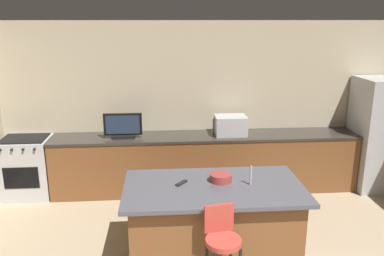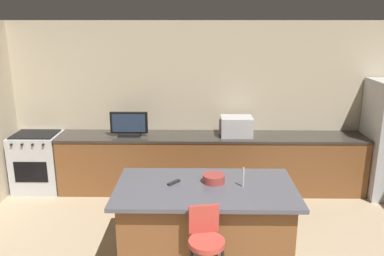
{
  "view_description": "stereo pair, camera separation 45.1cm",
  "coord_description": "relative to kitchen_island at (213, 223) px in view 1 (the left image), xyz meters",
  "views": [
    {
      "loc": [
        -0.77,
        -1.58,
        2.67
      ],
      "look_at": [
        -0.39,
        3.3,
        1.3
      ],
      "focal_mm": 36.66,
      "sensor_mm": 36.0,
      "label": 1
    },
    {
      "loc": [
        -0.32,
        -1.6,
        2.67
      ],
      "look_at": [
        -0.39,
        3.3,
        1.3
      ],
      "focal_mm": 36.66,
      "sensor_mm": 36.0,
      "label": 2
    }
  ],
  "objects": [
    {
      "name": "bar_stool_center",
      "position": [
        -0.01,
        -0.68,
        0.12
      ],
      "size": [
        0.34,
        0.36,
        0.98
      ],
      "rotation": [
        0.0,
        0.0,
        0.17
      ],
      "color": "#B23D33",
      "rests_on": "ground_plane"
    },
    {
      "name": "kitchen_island",
      "position": [
        0.0,
        0.0,
        0.0
      ],
      "size": [
        1.95,
        1.07,
        0.92
      ],
      "color": "black",
      "rests_on": "ground_plane"
    },
    {
      "name": "fruit_bowl",
      "position": [
        0.09,
        0.12,
        0.49
      ],
      "size": [
        0.24,
        0.24,
        0.09
      ],
      "primitive_type": "cylinder",
      "color": "#993833",
      "rests_on": "kitchen_island"
    },
    {
      "name": "sink_faucet_back",
      "position": [
        0.26,
        2.02,
        0.56
      ],
      "size": [
        0.02,
        0.02,
        0.24
      ],
      "primitive_type": "cylinder",
      "color": "#B2B2B7",
      "rests_on": "counter_back"
    },
    {
      "name": "refrigerator",
      "position": [
        2.99,
        1.85,
        0.42
      ],
      "size": [
        0.93,
        0.79,
        1.79
      ],
      "color": "#B7BABF",
      "rests_on": "ground_plane"
    },
    {
      "name": "microwave",
      "position": [
        0.51,
        1.92,
        0.59
      ],
      "size": [
        0.48,
        0.36,
        0.3
      ],
      "primitive_type": "cube",
      "color": "#B7BABF",
      "rests_on": "counter_back"
    },
    {
      "name": "sink_faucet_island",
      "position": [
        0.4,
        0.0,
        0.56
      ],
      "size": [
        0.02,
        0.02,
        0.22
      ],
      "primitive_type": "cylinder",
      "color": "#B2B2B7",
      "rests_on": "kitchen_island"
    },
    {
      "name": "tv_remote",
      "position": [
        -0.35,
        0.08,
        0.46
      ],
      "size": [
        0.14,
        0.16,
        0.02
      ],
      "primitive_type": "cube",
      "rotation": [
        0.0,
        0.0,
        -0.7
      ],
      "color": "black",
      "rests_on": "kitchen_island"
    },
    {
      "name": "range_oven",
      "position": [
        -2.63,
        1.92,
        -0.0
      ],
      "size": [
        0.72,
        0.63,
        0.93
      ],
      "color": "#B7BABF",
      "rests_on": "ground_plane"
    },
    {
      "name": "counter_back",
      "position": [
        0.13,
        1.92,
        -0.01
      ],
      "size": [
        4.77,
        0.62,
        0.91
      ],
      "color": "brown",
      "rests_on": "ground_plane"
    },
    {
      "name": "tv_monitor",
      "position": [
        -1.14,
        1.87,
        0.62
      ],
      "size": [
        0.57,
        0.16,
        0.38
      ],
      "color": "black",
      "rests_on": "counter_back"
    },
    {
      "name": "wall_back",
      "position": [
        0.23,
        2.3,
        0.85
      ],
      "size": [
        7.06,
        0.12,
        2.64
      ],
      "primitive_type": "cube",
      "color": "beige",
      "rests_on": "ground_plane"
    }
  ]
}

